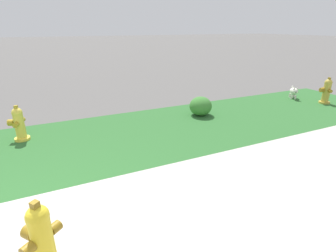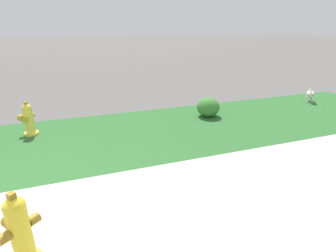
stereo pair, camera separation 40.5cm
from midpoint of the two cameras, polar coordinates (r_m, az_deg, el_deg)
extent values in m
cube|color=#2D662D|center=(5.22, -30.09, -4.63)|extent=(18.00, 2.80, 0.01)
cylinder|color=yellow|center=(5.73, -25.80, -1.48)|extent=(0.27, 0.27, 0.05)
cylinder|color=yellow|center=(5.65, -26.23, 1.04)|extent=(0.17, 0.17, 0.49)
sphere|color=yellow|center=(5.58, -26.62, 3.39)|extent=(0.18, 0.18, 0.18)
cube|color=#B29323|center=(5.55, -26.80, 4.46)|extent=(0.07, 0.07, 0.06)
cylinder|color=#B29323|center=(5.52, -26.89, 1.14)|extent=(0.12, 0.12, 0.09)
cylinder|color=#B29323|center=(5.74, -25.77, 2.04)|extent=(0.12, 0.12, 0.09)
cylinder|color=#B29323|center=(5.69, -27.56, 1.58)|extent=(0.13, 0.15, 0.12)
cylinder|color=yellow|center=(2.64, -25.34, -20.71)|extent=(0.17, 0.17, 0.57)
sphere|color=yellow|center=(2.47, -26.40, -15.67)|extent=(0.18, 0.18, 0.18)
cube|color=olive|center=(2.41, -26.81, -13.61)|extent=(0.08, 0.08, 0.06)
cylinder|color=olive|center=(2.55, -28.15, -20.86)|extent=(0.13, 0.13, 0.09)
cylinder|color=olive|center=(2.65, -23.16, -18.28)|extent=(0.13, 0.13, 0.09)
cylinder|color=olive|center=(2.69, -27.27, -18.26)|extent=(0.16, 0.15, 0.12)
ellipsoid|color=silver|center=(8.53, 29.79, 6.05)|extent=(0.34, 0.36, 0.19)
sphere|color=silver|center=(8.33, 30.09, 5.95)|extent=(0.15, 0.15, 0.15)
sphere|color=black|center=(8.26, 30.18, 5.77)|extent=(0.03, 0.03, 0.03)
cone|color=silver|center=(8.31, 30.51, 6.56)|extent=(0.08, 0.08, 0.07)
cone|color=silver|center=(8.29, 29.94, 6.64)|extent=(0.08, 0.08, 0.07)
cylinder|color=silver|center=(8.48, 30.08, 4.82)|extent=(0.05, 0.05, 0.12)
cylinder|color=silver|center=(8.46, 29.38, 4.91)|extent=(0.05, 0.05, 0.12)
cylinder|color=silver|center=(8.67, 29.83, 5.17)|extent=(0.05, 0.05, 0.12)
cylinder|color=silver|center=(8.64, 29.15, 5.25)|extent=(0.05, 0.05, 0.12)
cylinder|color=silver|center=(8.68, 29.65, 6.70)|extent=(0.04, 0.04, 0.11)
ellipsoid|color=#3D7F33|center=(6.26, 10.59, 4.03)|extent=(0.53, 0.53, 0.45)
camera|label=1|loc=(0.20, -87.42, 0.99)|focal=28.00mm
camera|label=2|loc=(0.20, 92.58, -0.99)|focal=28.00mm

